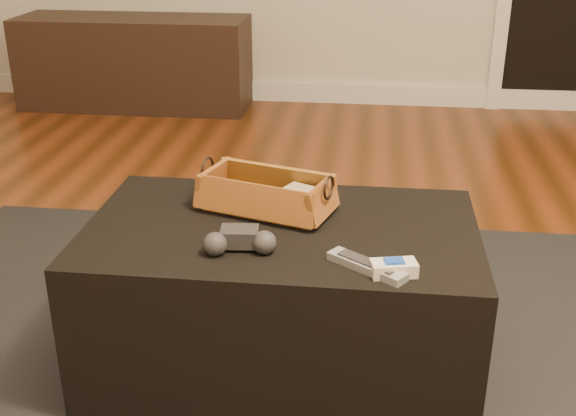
# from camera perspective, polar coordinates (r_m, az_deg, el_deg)

# --- Properties ---
(floor) EXTENTS (5.00, 5.50, 0.01)m
(floor) POSITION_cam_1_polar(r_m,az_deg,el_deg) (2.10, 2.27, -11.88)
(floor) COLOR brown
(floor) RESTS_ON ground
(baseboard) EXTENTS (5.00, 0.04, 0.12)m
(baseboard) POSITION_cam_1_polar(r_m,az_deg,el_deg) (4.58, 5.19, 8.98)
(baseboard) COLOR white
(baseboard) RESTS_ON floor
(media_cabinet) EXTENTS (1.37, 0.45, 0.54)m
(media_cabinet) POSITION_cam_1_polar(r_m,az_deg,el_deg) (4.55, -12.02, 11.18)
(media_cabinet) COLOR black
(media_cabinet) RESTS_ON floor
(area_rug) EXTENTS (2.60, 2.00, 0.01)m
(area_rug) POSITION_cam_1_polar(r_m,az_deg,el_deg) (2.02, -0.68, -13.07)
(area_rug) COLOR black
(area_rug) RESTS_ON floor
(ottoman) EXTENTS (1.00, 0.60, 0.42)m
(ottoman) POSITION_cam_1_polar(r_m,az_deg,el_deg) (1.94, -0.52, -7.07)
(ottoman) COLOR black
(ottoman) RESTS_ON area_rug
(tv_remote) EXTENTS (0.19, 0.08, 0.02)m
(tv_remote) POSITION_cam_1_polar(r_m,az_deg,el_deg) (1.92, -2.38, 0.40)
(tv_remote) COLOR black
(tv_remote) RESTS_ON wicker_basket
(cloth_bundle) EXTENTS (0.12, 0.10, 0.05)m
(cloth_bundle) POSITION_cam_1_polar(r_m,az_deg,el_deg) (1.91, 1.15, 0.77)
(cloth_bundle) COLOR tan
(cloth_bundle) RESTS_ON wicker_basket
(wicker_basket) EXTENTS (0.39, 0.28, 0.12)m
(wicker_basket) POSITION_cam_1_polar(r_m,az_deg,el_deg) (1.92, -1.73, 1.00)
(wicker_basket) COLOR #966221
(wicker_basket) RESTS_ON ottoman
(game_controller) EXTENTS (0.18, 0.11, 0.06)m
(game_controller) POSITION_cam_1_polar(r_m,az_deg,el_deg) (1.70, -3.83, -2.59)
(game_controller) COLOR #252527
(game_controller) RESTS_ON ottoman
(silver_remote) EXTENTS (0.19, 0.15, 0.02)m
(silver_remote) POSITION_cam_1_polar(r_m,az_deg,el_deg) (1.64, 6.24, -4.55)
(silver_remote) COLOR #929599
(silver_remote) RESTS_ON ottoman
(cream_gadget) EXTENTS (0.11, 0.07, 0.04)m
(cream_gadget) POSITION_cam_1_polar(r_m,az_deg,el_deg) (1.62, 8.35, -4.71)
(cream_gadget) COLOR silver
(cream_gadget) RESTS_ON ottoman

